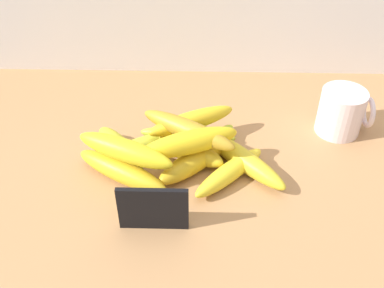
{
  "coord_description": "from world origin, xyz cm",
  "views": [
    {
      "loc": [
        -0.55,
        -57.93,
        59.45
      ],
      "look_at": [
        -2.15,
        4.2,
        8.0
      ],
      "focal_mm": 42.28,
      "sensor_mm": 36.0,
      "label": 1
    }
  ],
  "objects_px": {
    "banana_2": "(148,144)",
    "banana_5": "(187,149)",
    "coffee_mug": "(342,112)",
    "banana_12": "(192,121)",
    "chalkboard_sign": "(153,210)",
    "banana_8": "(188,135)",
    "banana_3": "(230,172)",
    "banana_4": "(193,162)",
    "banana_11": "(188,130)",
    "banana_0": "(120,150)",
    "banana_7": "(210,146)",
    "banana_6": "(122,170)",
    "banana_9": "(190,142)",
    "banana_1": "(243,159)",
    "banana_10": "(125,150)"
  },
  "relations": [
    {
      "from": "banana_1",
      "to": "banana_3",
      "type": "distance_m",
      "value": 0.04
    },
    {
      "from": "coffee_mug",
      "to": "banana_1",
      "type": "distance_m",
      "value": 0.23
    },
    {
      "from": "coffee_mug",
      "to": "banana_12",
      "type": "distance_m",
      "value": 0.3
    },
    {
      "from": "banana_8",
      "to": "coffee_mug",
      "type": "bearing_deg",
      "value": 8.3
    },
    {
      "from": "banana_4",
      "to": "banana_7",
      "type": "distance_m",
      "value": 0.06
    },
    {
      "from": "banana_8",
      "to": "banana_3",
      "type": "bearing_deg",
      "value": -53.34
    },
    {
      "from": "banana_11",
      "to": "chalkboard_sign",
      "type": "bearing_deg",
      "value": -105.22
    },
    {
      "from": "banana_9",
      "to": "banana_1",
      "type": "bearing_deg",
      "value": 3.9
    },
    {
      "from": "banana_6",
      "to": "banana_11",
      "type": "relative_size",
      "value": 0.96
    },
    {
      "from": "coffee_mug",
      "to": "banana_0",
      "type": "distance_m",
      "value": 0.44
    },
    {
      "from": "banana_12",
      "to": "banana_2",
      "type": "bearing_deg",
      "value": -158.04
    },
    {
      "from": "banana_6",
      "to": "banana_5",
      "type": "bearing_deg",
      "value": 27.28
    },
    {
      "from": "banana_0",
      "to": "banana_6",
      "type": "relative_size",
      "value": 0.81
    },
    {
      "from": "chalkboard_sign",
      "to": "banana_11",
      "type": "distance_m",
      "value": 0.18
    },
    {
      "from": "banana_6",
      "to": "banana_8",
      "type": "distance_m",
      "value": 0.16
    },
    {
      "from": "banana_2",
      "to": "banana_3",
      "type": "xyz_separation_m",
      "value": [
        0.15,
        -0.07,
        -0.0
      ]
    },
    {
      "from": "banana_4",
      "to": "banana_8",
      "type": "distance_m",
      "value": 0.08
    },
    {
      "from": "chalkboard_sign",
      "to": "banana_5",
      "type": "distance_m",
      "value": 0.17
    },
    {
      "from": "banana_8",
      "to": "banana_11",
      "type": "bearing_deg",
      "value": -87.69
    },
    {
      "from": "banana_2",
      "to": "banana_5",
      "type": "distance_m",
      "value": 0.08
    },
    {
      "from": "banana_4",
      "to": "banana_11",
      "type": "xyz_separation_m",
      "value": [
        -0.01,
        0.04,
        0.04
      ]
    },
    {
      "from": "banana_0",
      "to": "banana_3",
      "type": "bearing_deg",
      "value": -13.99
    },
    {
      "from": "chalkboard_sign",
      "to": "banana_0",
      "type": "height_order",
      "value": "chalkboard_sign"
    },
    {
      "from": "banana_4",
      "to": "banana_0",
      "type": "bearing_deg",
      "value": 168.08
    },
    {
      "from": "banana_8",
      "to": "banana_7",
      "type": "bearing_deg",
      "value": -38.26
    },
    {
      "from": "banana_0",
      "to": "banana_2",
      "type": "relative_size",
      "value": 0.78
    },
    {
      "from": "banana_1",
      "to": "banana_5",
      "type": "height_order",
      "value": "banana_5"
    },
    {
      "from": "chalkboard_sign",
      "to": "banana_2",
      "type": "xyz_separation_m",
      "value": [
        -0.03,
        0.19,
        -0.02
      ]
    },
    {
      "from": "banana_4",
      "to": "banana_7",
      "type": "relative_size",
      "value": 1.01
    },
    {
      "from": "banana_11",
      "to": "banana_8",
      "type": "bearing_deg",
      "value": 92.31
    },
    {
      "from": "banana_3",
      "to": "banana_12",
      "type": "relative_size",
      "value": 0.95
    },
    {
      "from": "banana_10",
      "to": "banana_12",
      "type": "distance_m",
      "value": 0.15
    },
    {
      "from": "banana_3",
      "to": "banana_8",
      "type": "distance_m",
      "value": 0.13
    },
    {
      "from": "chalkboard_sign",
      "to": "banana_8",
      "type": "relative_size",
      "value": 0.59
    },
    {
      "from": "banana_4",
      "to": "banana_10",
      "type": "height_order",
      "value": "banana_10"
    },
    {
      "from": "banana_1",
      "to": "banana_6",
      "type": "height_order",
      "value": "banana_6"
    },
    {
      "from": "banana_6",
      "to": "banana_10",
      "type": "xyz_separation_m",
      "value": [
        0.01,
        0.01,
        0.04
      ]
    },
    {
      "from": "chalkboard_sign",
      "to": "banana_1",
      "type": "height_order",
      "value": "chalkboard_sign"
    },
    {
      "from": "banana_0",
      "to": "banana_4",
      "type": "relative_size",
      "value": 0.97
    },
    {
      "from": "coffee_mug",
      "to": "banana_9",
      "type": "bearing_deg",
      "value": -157.56
    },
    {
      "from": "banana_0",
      "to": "banana_12",
      "type": "distance_m",
      "value": 0.15
    },
    {
      "from": "banana_12",
      "to": "banana_5",
      "type": "bearing_deg",
      "value": -99.47
    },
    {
      "from": "banana_10",
      "to": "coffee_mug",
      "type": "bearing_deg",
      "value": 19.51
    },
    {
      "from": "banana_2",
      "to": "banana_11",
      "type": "height_order",
      "value": "banana_11"
    },
    {
      "from": "banana_2",
      "to": "banana_12",
      "type": "xyz_separation_m",
      "value": [
        0.08,
        0.03,
        0.03
      ]
    },
    {
      "from": "banana_11",
      "to": "coffee_mug",
      "type": "bearing_deg",
      "value": 15.7
    },
    {
      "from": "banana_8",
      "to": "banana_2",
      "type": "bearing_deg",
      "value": -157.01
    },
    {
      "from": "banana_2",
      "to": "chalkboard_sign",
      "type": "bearing_deg",
      "value": -81.42
    },
    {
      "from": "banana_9",
      "to": "banana_12",
      "type": "distance_m",
      "value": 0.08
    },
    {
      "from": "banana_8",
      "to": "banana_11",
      "type": "relative_size",
      "value": 0.95
    }
  ]
}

